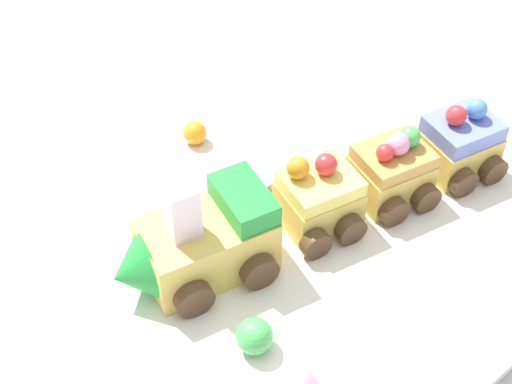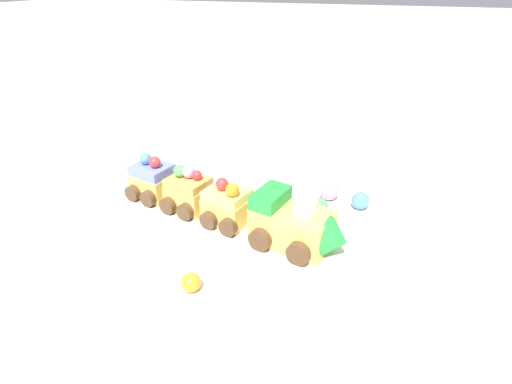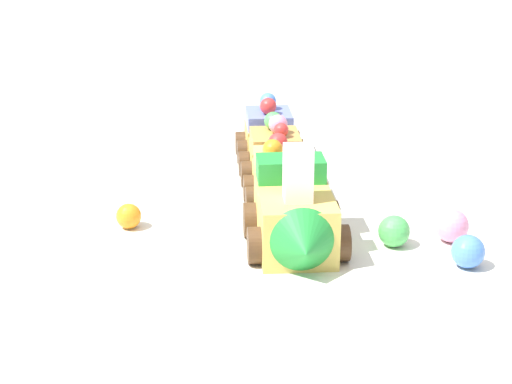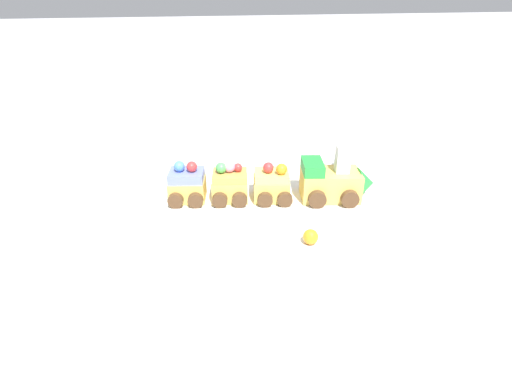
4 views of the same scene
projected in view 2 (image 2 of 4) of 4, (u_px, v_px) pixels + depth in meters
ground_plane at (225, 232)px, 0.55m from camera, size 10.00×10.00×0.00m
display_board at (225, 229)px, 0.55m from camera, size 0.78×0.39×0.01m
cake_train_locomotive at (298, 226)px, 0.50m from camera, size 0.13×0.09×0.09m
cake_car_lemon at (231, 206)px, 0.55m from camera, size 0.07×0.08×0.07m
cake_car_caramel at (189, 193)px, 0.58m from camera, size 0.07×0.08×0.07m
cake_car_blueberry at (153, 181)px, 0.61m from camera, size 0.07×0.08×0.07m
gumball_pink at (329, 191)px, 0.61m from camera, size 0.03×0.03×0.03m
gumball_orange at (191, 282)px, 0.43m from camera, size 0.02×0.02×0.02m
gumball_blue at (360, 201)px, 0.58m from camera, size 0.03×0.03×0.03m
gumball_green at (319, 207)px, 0.57m from camera, size 0.03×0.03×0.03m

